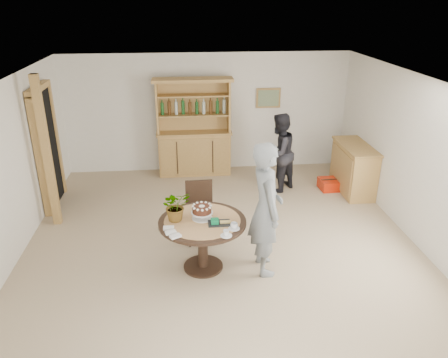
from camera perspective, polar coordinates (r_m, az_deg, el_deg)
ground at (r=6.65m, az=-0.15°, el=-9.59°), size 7.00×7.00×0.00m
room_shell at (r=5.91m, az=-0.14°, el=4.81°), size 6.04×7.04×2.52m
doorway at (r=8.33m, az=-22.14°, el=3.98°), size 0.13×1.10×2.18m
pine_post at (r=7.49m, az=-22.15°, el=3.11°), size 0.12×0.12×2.50m
hutch at (r=9.29m, az=-3.90°, el=4.80°), size 1.62×0.54×2.04m
sideboard at (r=8.82m, az=16.58°, el=1.37°), size 0.54×1.26×0.94m
dining_table at (r=6.02m, az=-2.82°, el=-6.68°), size 1.20×1.20×0.76m
dining_chair at (r=6.79m, az=-3.19°, el=-3.73°), size 0.43×0.43×0.95m
birthday_cake at (r=5.94m, az=-2.90°, el=-4.11°), size 0.30×0.30×0.20m
flower_vase at (r=5.89m, az=-6.32°, el=-3.48°), size 0.47×0.44×0.42m
gift_tray at (r=5.84m, az=-0.68°, el=-5.64°), size 0.30×0.20×0.08m
coffee_cup_a at (r=5.71m, az=1.32°, el=-6.19°), size 0.15×0.15×0.09m
coffee_cup_b at (r=5.56m, az=0.29°, el=-7.14°), size 0.15×0.15×0.08m
napkins at (r=5.67m, az=-6.86°, el=-6.91°), size 0.24×0.33×0.03m
teen_boy at (r=5.87m, az=5.50°, el=-3.91°), size 0.49×0.71×1.88m
adult_person at (r=8.45m, az=7.16°, el=3.40°), size 0.95×0.93×1.54m
red_suitcase at (r=8.95m, az=14.26°, el=-0.63°), size 0.62×0.43×0.21m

